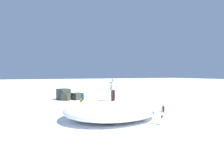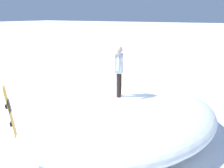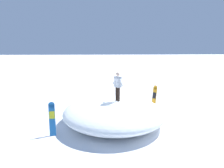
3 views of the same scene
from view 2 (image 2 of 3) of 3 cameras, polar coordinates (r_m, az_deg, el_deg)
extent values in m
plane|color=white|center=(9.18, -1.45, -10.41)|extent=(240.00, 240.00, 0.00)
ellipsoid|color=white|center=(8.98, 2.30, -6.63)|extent=(5.73, 7.09, 1.26)
cylinder|color=black|center=(8.94, 1.48, 0.07)|extent=(0.14, 0.14, 0.76)
cylinder|color=black|center=(8.75, 1.37, -0.24)|extent=(0.14, 0.14, 0.76)
cube|color=#8C939E|center=(8.71, 1.45, 4.16)|extent=(0.38, 0.48, 0.57)
sphere|color=beige|center=(8.65, 1.47, 6.89)|extent=(0.21, 0.21, 0.21)
cylinder|color=#8C939E|center=(9.00, 1.62, 4.80)|extent=(0.23, 0.37, 0.47)
cylinder|color=#8C939E|center=(8.41, 1.28, 4.16)|extent=(0.23, 0.37, 0.47)
cube|color=orange|center=(9.21, -19.65, -5.88)|extent=(0.39, 0.39, 1.59)
cylinder|color=orange|center=(9.00, -20.82, -1.14)|extent=(0.24, 0.25, 0.29)
cube|color=black|center=(9.12, -19.87, -4.19)|extent=(0.21, 0.22, 0.38)
cube|color=black|center=(9.13, -20.34, -4.21)|extent=(0.19, 0.20, 0.12)
cube|color=black|center=(9.30, -19.51, -7.54)|extent=(0.19, 0.20, 0.12)
camera|label=1|loc=(19.60, -18.90, 11.10)|focal=27.65mm
camera|label=3|loc=(19.96, 23.72, 13.81)|focal=37.43mm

